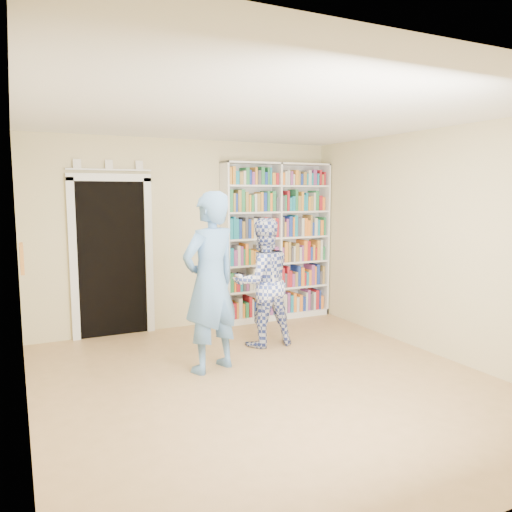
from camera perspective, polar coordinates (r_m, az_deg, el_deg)
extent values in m
plane|color=#A57F50|center=(5.31, 1.40, -14.28)|extent=(5.00, 5.00, 0.00)
plane|color=white|center=(5.00, 1.50, 15.90)|extent=(5.00, 5.00, 0.00)
plane|color=beige|center=(7.28, -7.66, 2.46)|extent=(4.50, 0.00, 4.50)
plane|color=beige|center=(4.42, -25.39, -1.21)|extent=(0.00, 5.00, 5.00)
plane|color=beige|center=(6.33, 19.85, 1.39)|extent=(0.00, 5.00, 5.00)
cube|color=white|center=(7.68, 2.35, 1.64)|extent=(1.74, 0.33, 2.40)
cube|color=white|center=(7.68, 2.35, 1.64)|extent=(0.03, 0.33, 2.40)
cube|color=black|center=(7.03, -16.12, -0.39)|extent=(0.90, 0.03, 2.10)
cube|color=white|center=(6.94, -20.16, -0.63)|extent=(0.10, 0.06, 2.20)
cube|color=white|center=(7.11, -12.13, -0.17)|extent=(0.10, 0.06, 2.20)
cube|color=white|center=(6.96, -16.42, 8.61)|extent=(1.10, 0.06, 0.10)
cube|color=white|center=(6.95, -16.43, 9.44)|extent=(1.10, 0.08, 0.02)
cube|color=maroon|center=(4.62, -25.21, -0.25)|extent=(0.03, 0.25, 0.25)
imported|color=#5888C3|center=(5.43, -5.24, -3.02)|extent=(0.84, 0.69, 1.97)
imported|color=#304194|center=(6.34, 0.76, -3.03)|extent=(0.82, 0.66, 1.63)
cube|color=white|center=(6.20, 2.32, -2.66)|extent=(0.16, 0.11, 0.26)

